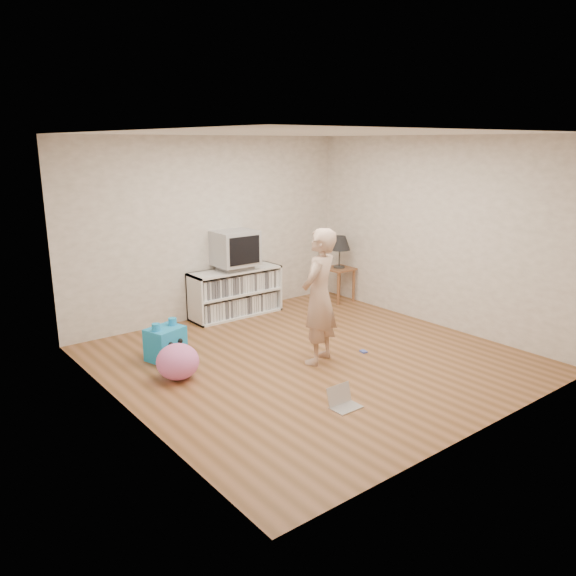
% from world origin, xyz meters
% --- Properties ---
extents(ground, '(4.50, 4.50, 0.00)m').
position_xyz_m(ground, '(0.00, 0.00, 0.00)').
color(ground, brown).
rests_on(ground, ground).
extents(walls, '(4.52, 4.52, 2.60)m').
position_xyz_m(walls, '(0.00, 0.00, 1.30)').
color(walls, '#B8ADA1').
rests_on(walls, ground).
extents(ceiling, '(4.50, 4.50, 0.01)m').
position_xyz_m(ceiling, '(0.00, 0.00, 2.60)').
color(ceiling, white).
rests_on(ceiling, walls).
extents(media_unit, '(1.40, 0.45, 0.70)m').
position_xyz_m(media_unit, '(0.25, 2.04, 0.35)').
color(media_unit, white).
rests_on(media_unit, ground).
extents(dvd_deck, '(0.45, 0.35, 0.07)m').
position_xyz_m(dvd_deck, '(0.25, 2.02, 0.73)').
color(dvd_deck, gray).
rests_on(dvd_deck, media_unit).
extents(crt_tv, '(0.60, 0.53, 0.50)m').
position_xyz_m(crt_tv, '(0.25, 2.02, 1.02)').
color(crt_tv, '#A3A3A8').
rests_on(crt_tv, dvd_deck).
extents(side_table, '(0.42, 0.42, 0.55)m').
position_xyz_m(side_table, '(1.99, 1.65, 0.42)').
color(side_table, brown).
rests_on(side_table, ground).
extents(table_lamp, '(0.34, 0.34, 0.52)m').
position_xyz_m(table_lamp, '(1.99, 1.65, 0.94)').
color(table_lamp, '#333333').
rests_on(table_lamp, side_table).
extents(person, '(0.68, 0.58, 1.58)m').
position_xyz_m(person, '(0.01, -0.12, 0.79)').
color(person, tan).
rests_on(person, ground).
extents(laptop, '(0.29, 0.23, 0.20)m').
position_xyz_m(laptop, '(-0.57, -1.14, 0.06)').
color(laptop, silver).
rests_on(laptop, ground).
extents(playing_cards, '(0.08, 0.10, 0.02)m').
position_xyz_m(playing_cards, '(0.64, -0.24, 0.01)').
color(playing_cards, '#485AC0').
rests_on(playing_cards, ground).
extents(plush_blue, '(0.49, 0.43, 0.48)m').
position_xyz_m(plush_blue, '(-1.37, 1.06, 0.20)').
color(plush_blue, '#1791D8').
rests_on(plush_blue, ground).
extents(plush_pink, '(0.53, 0.53, 0.40)m').
position_xyz_m(plush_pink, '(-1.52, 0.45, 0.20)').
color(plush_pink, pink).
rests_on(plush_pink, ground).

